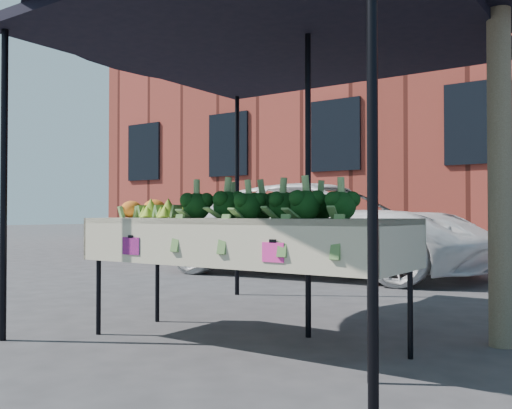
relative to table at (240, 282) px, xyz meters
name	(u,v)px	position (x,y,z in m)	size (l,w,h in m)	color
ground	(274,345)	(0.19, 0.15, -0.45)	(90.00, 90.00, 0.00)	#2E2E30
table	(240,282)	(0.00, 0.00, 0.00)	(2.40, 0.81, 0.90)	beige
canopy	(275,159)	(-0.09, 0.59, 0.92)	(3.16, 3.16, 2.74)	black
broccoli_heap	(275,200)	(0.28, 0.03, 0.57)	(1.36, 0.56, 0.25)	black
romanesco_cluster	(170,206)	(-0.66, -0.01, 0.55)	(0.42, 0.46, 0.19)	#87AC29
cauliflower_pair	(143,207)	(-1.03, 0.07, 0.54)	(0.22, 0.42, 0.17)	orange
vehicle	(326,111)	(-1.72, 4.62, 2.10)	(2.35, 1.42, 5.10)	white
street_tree	(499,15)	(1.53, 1.01, 1.89)	(2.37, 2.37, 4.67)	#1E4C14
building_left	(351,94)	(-4.81, 12.15, 4.05)	(12.00, 8.00, 9.00)	maroon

